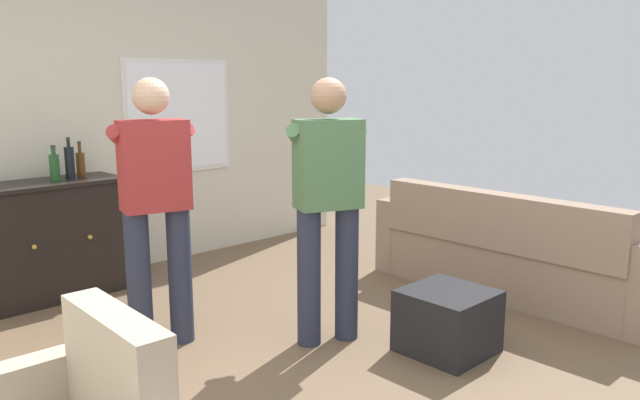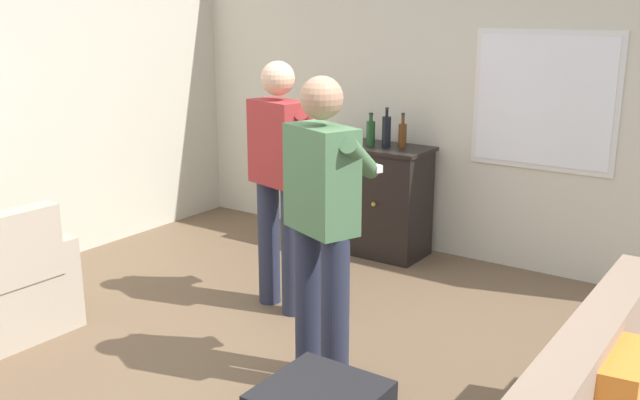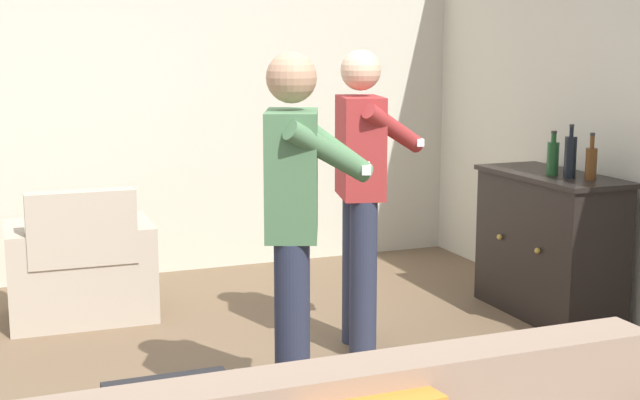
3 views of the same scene
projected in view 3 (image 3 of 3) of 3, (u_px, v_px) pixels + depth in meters
wall_side_left at (123, 86)px, 6.46m from camera, size 0.12×5.20×2.80m
armchair at (81, 274)px, 5.57m from camera, size 0.67×0.90×0.85m
sideboard_cabinet at (549, 245)px, 5.61m from camera, size 1.07×0.49×0.91m
bottle_wine_green at (570, 156)px, 5.34m from camera, size 0.07×0.07×0.32m
bottle_liquor_amber at (591, 162)px, 5.26m from camera, size 0.07×0.07×0.28m
bottle_spirits_clear at (553, 157)px, 5.45m from camera, size 0.07×0.07×0.27m
person_standing_left at (362, 186)px, 4.89m from camera, size 0.54×0.51×1.68m
person_standing_right at (295, 223)px, 3.90m from camera, size 0.52×0.52×1.68m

